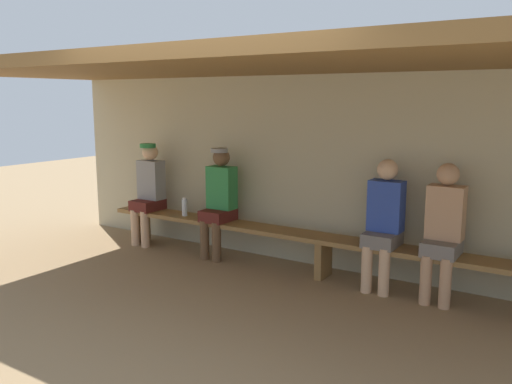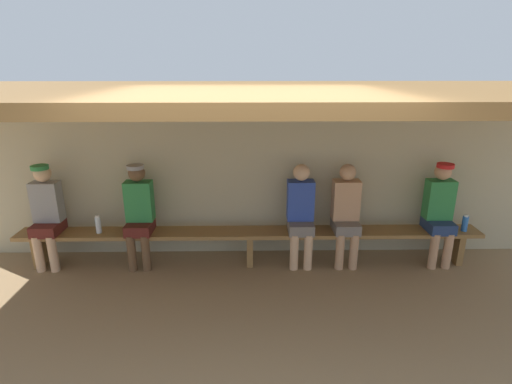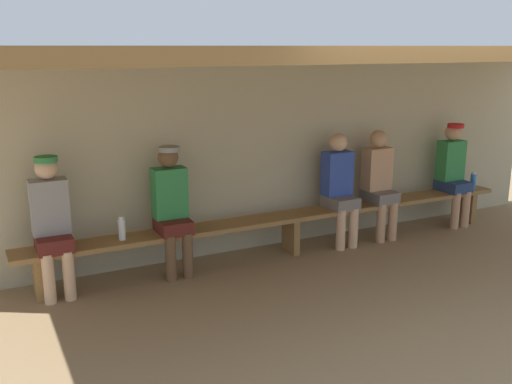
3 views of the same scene
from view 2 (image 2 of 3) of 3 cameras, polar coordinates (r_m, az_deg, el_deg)
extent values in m
plane|color=#937754|center=(4.17, -0.82, -19.99)|extent=(24.00, 24.00, 0.00)
cube|color=#B7AD8C|center=(5.48, -0.94, 2.52)|extent=(8.00, 0.20, 2.20)
cube|color=brown|center=(3.99, -1.00, 13.62)|extent=(8.00, 2.80, 0.12)
cube|color=olive|center=(5.28, -0.89, -5.77)|extent=(6.00, 0.36, 0.05)
cube|color=olive|center=(6.04, -28.19, -7.26)|extent=(0.08, 0.29, 0.41)
cube|color=olive|center=(5.38, -0.88, -8.01)|extent=(0.08, 0.29, 0.41)
cube|color=olive|center=(6.04, 26.42, -6.99)|extent=(0.08, 0.29, 0.41)
cube|color=slate|center=(5.27, 6.28, -4.83)|extent=(0.32, 0.40, 0.14)
cylinder|color=#DBAD84|center=(5.23, 5.40, -8.45)|extent=(0.11, 0.11, 0.48)
cylinder|color=#DBAD84|center=(5.26, 7.37, -8.40)|extent=(0.11, 0.11, 0.48)
cube|color=#2D47A5|center=(5.22, 6.30, -1.15)|extent=(0.34, 0.20, 0.52)
sphere|color=#DBAD84|center=(5.11, 6.44, 2.77)|extent=(0.21, 0.21, 0.21)
cube|color=navy|center=(5.77, 24.34, -4.31)|extent=(0.32, 0.40, 0.14)
cylinder|color=tan|center=(5.71, 23.80, -7.64)|extent=(0.11, 0.11, 0.48)
cylinder|color=tan|center=(5.79, 25.44, -7.53)|extent=(0.11, 0.11, 0.48)
cube|color=#2D8442|center=(5.73, 24.44, -0.95)|extent=(0.34, 0.20, 0.52)
sphere|color=tan|center=(5.63, 24.92, 2.61)|extent=(0.21, 0.21, 0.21)
cylinder|color=red|center=(5.58, 25.22, 3.39)|extent=(0.21, 0.21, 0.05)
cube|color=#591E19|center=(5.83, -27.31, -4.53)|extent=(0.32, 0.40, 0.14)
cylinder|color=#DBAD84|center=(5.85, -28.36, -7.72)|extent=(0.11, 0.11, 0.48)
cylinder|color=#DBAD84|center=(5.77, -26.76, -7.82)|extent=(0.11, 0.11, 0.48)
cube|color=gray|center=(5.79, -27.44, -1.20)|extent=(0.34, 0.20, 0.52)
sphere|color=#DBAD84|center=(5.69, -27.97, 2.32)|extent=(0.21, 0.21, 0.21)
cylinder|color=#2D8442|center=(5.64, -28.28, 3.08)|extent=(0.21, 0.21, 0.05)
cube|color=#591E19|center=(5.41, -16.08, -4.81)|extent=(0.32, 0.40, 0.14)
cylinder|color=brown|center=(5.42, -17.16, -8.28)|extent=(0.11, 0.11, 0.48)
cylinder|color=brown|center=(5.37, -15.30, -8.34)|extent=(0.11, 0.11, 0.48)
cube|color=#2D8442|center=(5.37, -16.17, -1.23)|extent=(0.34, 0.20, 0.52)
sphere|color=brown|center=(5.26, -16.52, 2.57)|extent=(0.21, 0.21, 0.21)
cylinder|color=gray|center=(5.21, -16.72, 3.41)|extent=(0.21, 0.21, 0.05)
cube|color=slate|center=(5.37, 12.53, -4.70)|extent=(0.32, 0.40, 0.14)
cylinder|color=tan|center=(5.33, 11.75, -8.26)|extent=(0.11, 0.11, 0.48)
cylinder|color=tan|center=(5.37, 13.64, -8.19)|extent=(0.11, 0.11, 0.48)
cube|color=tan|center=(5.33, 12.57, -1.09)|extent=(0.34, 0.20, 0.52)
sphere|color=tan|center=(5.22, 12.85, 2.75)|extent=(0.21, 0.21, 0.21)
cylinder|color=blue|center=(5.89, 27.41, -4.00)|extent=(0.07, 0.07, 0.20)
cylinder|color=white|center=(5.85, 27.57, -2.97)|extent=(0.05, 0.05, 0.02)
cylinder|color=silver|center=(5.56, -21.40, -4.36)|extent=(0.07, 0.07, 0.21)
cylinder|color=white|center=(5.52, -21.53, -3.23)|extent=(0.05, 0.05, 0.02)
camera|label=1|loc=(2.51, 90.48, -15.63)|focal=37.39mm
camera|label=3|loc=(3.28, -100.18, -7.97)|focal=40.61mm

